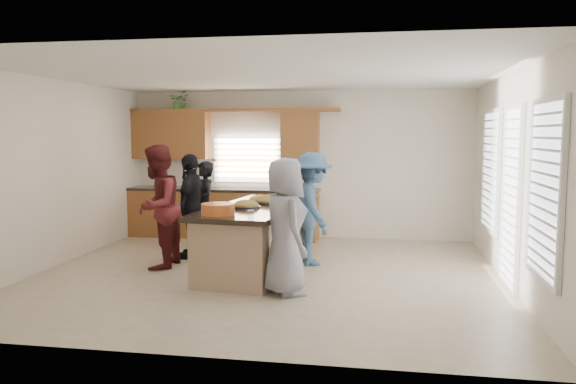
% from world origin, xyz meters
% --- Properties ---
extents(floor, '(6.50, 6.50, 0.00)m').
position_xyz_m(floor, '(0.00, 0.00, 0.00)').
color(floor, beige).
rests_on(floor, ground).
extents(room_shell, '(6.52, 6.02, 2.81)m').
position_xyz_m(room_shell, '(0.00, 0.00, 1.90)').
color(room_shell, silver).
rests_on(room_shell, ground).
extents(back_cabinetry, '(4.08, 0.66, 2.46)m').
position_xyz_m(back_cabinetry, '(-1.47, 2.73, 0.91)').
color(back_cabinetry, '#985B2C').
rests_on(back_cabinetry, ground).
extents(right_wall_glazing, '(0.06, 4.00, 2.25)m').
position_xyz_m(right_wall_glazing, '(3.22, -0.13, 1.34)').
color(right_wall_glazing, white).
rests_on(right_wall_glazing, ground).
extents(island, '(1.44, 2.81, 0.95)m').
position_xyz_m(island, '(-0.20, 0.23, 0.45)').
color(island, tan).
rests_on(island, ground).
extents(platter_front, '(0.41, 0.41, 0.17)m').
position_xyz_m(platter_front, '(-0.31, 0.00, 0.98)').
color(platter_front, black).
rests_on(platter_front, island).
extents(platter_mid, '(0.47, 0.47, 0.19)m').
position_xyz_m(platter_mid, '(-0.09, 0.59, 0.98)').
color(platter_mid, black).
rests_on(platter_mid, island).
extents(platter_back, '(0.37, 0.37, 0.15)m').
position_xyz_m(platter_back, '(-0.27, 0.72, 0.98)').
color(platter_back, black).
rests_on(platter_back, island).
extents(salad_bowl, '(0.43, 0.43, 0.14)m').
position_xyz_m(salad_bowl, '(-0.50, -0.72, 1.03)').
color(salad_bowl, orange).
rests_on(salad_bowl, island).
extents(clear_cup, '(0.09, 0.09, 0.09)m').
position_xyz_m(clear_cup, '(-0.02, -0.91, 1.00)').
color(clear_cup, white).
rests_on(clear_cup, island).
extents(plate_stack, '(0.25, 0.25, 0.06)m').
position_xyz_m(plate_stack, '(-0.03, 1.13, 0.98)').
color(plate_stack, '#B698DD').
rests_on(plate_stack, island).
extents(flower_vase, '(0.14, 0.14, 0.43)m').
position_xyz_m(flower_vase, '(0.04, 1.46, 1.17)').
color(flower_vase, silver).
rests_on(flower_vase, island).
extents(potted_plant, '(0.42, 0.38, 0.42)m').
position_xyz_m(potted_plant, '(-2.30, 2.82, 2.61)').
color(potted_plant, '#447930').
rests_on(potted_plant, back_cabinetry).
extents(woman_left_back, '(0.60, 0.66, 1.52)m').
position_xyz_m(woman_left_back, '(-1.39, 1.46, 0.76)').
color(woman_left_back, black).
rests_on(woman_left_back, ground).
extents(woman_left_mid, '(0.70, 0.89, 1.83)m').
position_xyz_m(woman_left_mid, '(-1.68, 0.13, 0.92)').
color(woman_left_mid, '#581A1A').
rests_on(woman_left_mid, ground).
extents(woman_left_front, '(0.42, 0.99, 1.67)m').
position_xyz_m(woman_left_front, '(-1.42, 0.88, 0.84)').
color(woman_left_front, black).
rests_on(woman_left_front, ground).
extents(woman_right_back, '(1.03, 1.27, 1.72)m').
position_xyz_m(woman_right_back, '(0.54, 0.75, 0.86)').
color(woman_right_back, '#37577A').
rests_on(woman_right_back, ground).
extents(woman_right_front, '(0.88, 0.99, 1.70)m').
position_xyz_m(woman_right_front, '(0.41, -0.90, 0.85)').
color(woman_right_front, gray).
rests_on(woman_right_front, ground).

